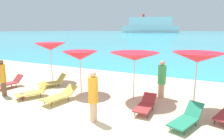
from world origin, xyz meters
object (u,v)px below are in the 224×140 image
(lounge_chair_3, at_px, (146,105))
(lounge_chair_6, at_px, (187,118))
(beachgoer_4, at_px, (3,77))
(beach_ball, at_px, (22,96))
(umbrella_3, at_px, (198,58))
(beachgoer_0, at_px, (162,79))
(beachgoer_1, at_px, (93,95))
(lounge_chair_0, at_px, (53,82))
(umbrella_1, at_px, (80,56))
(lounge_chair_4, at_px, (60,95))
(lounge_chair_2, at_px, (33,91))
(umbrella_0, at_px, (50,47))
(umbrella_2, at_px, (134,56))
(lounge_chair_5, at_px, (9,83))
(cruise_ship, at_px, (150,26))

(lounge_chair_3, distance_m, lounge_chair_6, 1.65)
(beachgoer_4, relative_size, beach_ball, 6.35)
(lounge_chair_3, bearing_deg, umbrella_3, 30.09)
(beachgoer_0, distance_m, beachgoer_1, 3.80)
(umbrella_3, height_order, lounge_chair_0, umbrella_3)
(umbrella_1, distance_m, lounge_chair_4, 2.17)
(beach_ball, bearing_deg, umbrella_3, 16.87)
(umbrella_3, height_order, lounge_chair_2, umbrella_3)
(beachgoer_0, bearing_deg, umbrella_1, -137.33)
(umbrella_1, xyz_separation_m, lounge_chair_3, (3.61, -0.81, -1.61))
(umbrella_1, xyz_separation_m, lounge_chair_4, (-0.08, -1.47, -1.59))
(umbrella_0, xyz_separation_m, umbrella_3, (8.21, -0.91, -0.04))
(lounge_chair_6, bearing_deg, beachgoer_4, -155.04)
(umbrella_0, relative_size, umbrella_2, 1.02)
(lounge_chair_5, relative_size, beachgoer_0, 0.89)
(umbrella_3, height_order, beachgoer_0, umbrella_3)
(beachgoer_1, distance_m, beachgoer_4, 5.26)
(lounge_chair_3, xyz_separation_m, lounge_chair_4, (-3.69, -0.66, 0.02))
(umbrella_3, xyz_separation_m, beachgoer_4, (-8.25, -2.27, -1.15))
(lounge_chair_0, bearing_deg, umbrella_3, 27.75)
(umbrella_0, bearing_deg, beach_ball, -71.31)
(beachgoer_1, relative_size, beach_ball, 6.51)
(umbrella_2, relative_size, cruise_ship, 0.04)
(umbrella_0, bearing_deg, umbrella_2, -7.65)
(lounge_chair_4, bearing_deg, beach_ball, -153.55)
(umbrella_3, xyz_separation_m, lounge_chair_6, (-0.09, -1.52, -1.83))
(lounge_chair_0, distance_m, lounge_chair_5, 2.34)
(umbrella_1, distance_m, lounge_chair_3, 4.03)
(lounge_chair_5, bearing_deg, umbrella_2, 19.52)
(lounge_chair_0, relative_size, lounge_chair_3, 1.04)
(lounge_chair_0, bearing_deg, umbrella_0, 163.89)
(beachgoer_0, bearing_deg, beachgoer_1, -86.36)
(lounge_chair_0, distance_m, lounge_chair_2, 1.85)
(lounge_chair_5, height_order, beachgoer_0, beachgoer_0)
(beachgoer_1, bearing_deg, cruise_ship, 119.16)
(umbrella_2, relative_size, lounge_chair_5, 1.48)
(lounge_chair_3, relative_size, lounge_chair_5, 0.97)
(beachgoer_4, bearing_deg, beachgoer_1, -176.99)
(lounge_chair_5, bearing_deg, beachgoer_1, -4.69)
(beachgoer_0, bearing_deg, lounge_chair_5, -137.46)
(umbrella_0, relative_size, beach_ball, 8.55)
(lounge_chair_3, bearing_deg, cruise_ship, 105.10)
(lounge_chair_4, distance_m, cruise_ship, 210.57)
(umbrella_1, xyz_separation_m, cruise_ship, (-54.45, 201.85, 5.25))
(lounge_chair_4, bearing_deg, lounge_chair_6, 11.99)
(umbrella_1, relative_size, lounge_chair_2, 1.41)
(lounge_chair_4, relative_size, beachgoer_0, 1.00)
(lounge_chair_5, bearing_deg, umbrella_1, 22.72)
(lounge_chair_6, bearing_deg, umbrella_0, -176.89)
(umbrella_1, xyz_separation_m, beachgoer_0, (3.79, 1.04, -0.97))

